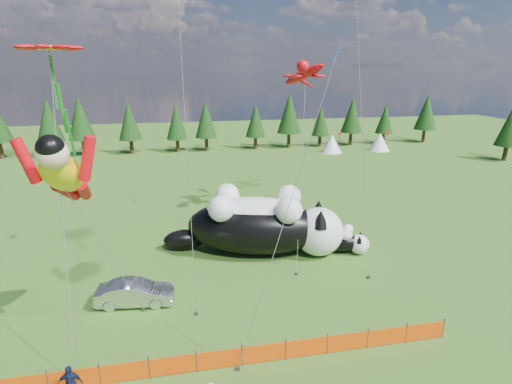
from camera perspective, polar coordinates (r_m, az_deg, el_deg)
ground at (r=21.75m, az=-6.08°, el=-18.64°), size 160.00×160.00×0.00m
safety_fence at (r=19.08m, az=-5.23°, el=-22.69°), size 22.06×0.06×1.10m
tree_line at (r=63.16m, az=-10.02°, el=9.28°), size 90.00×4.00×8.00m
festival_tents at (r=59.91m, az=0.88°, el=6.58°), size 50.00×3.20×2.80m
cat_large at (r=28.24m, az=0.96°, el=-4.50°), size 12.64×6.91×4.65m
cat_small at (r=29.51m, az=11.41°, el=-6.60°), size 4.89×3.52×1.91m
car at (r=23.98m, az=-16.91°, el=-13.63°), size 4.37×1.92×1.39m
spectator_c at (r=18.99m, az=-25.02°, el=-23.54°), size 0.97×0.52×1.63m
superhero_kite at (r=18.60m, az=-25.75°, el=2.41°), size 4.70×4.88×10.95m
gecko_kite at (r=33.93m, az=6.85°, el=16.32°), size 6.31×14.10×16.27m
flower_kite at (r=20.23m, az=-27.41°, el=17.35°), size 3.20×6.44×14.24m
diamond_kite_c at (r=16.01m, az=10.79°, el=16.72°), size 4.37×1.23×14.18m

